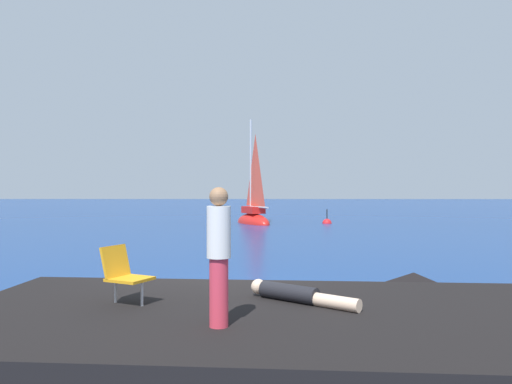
# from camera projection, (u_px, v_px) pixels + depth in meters

# --- Properties ---
(ground_plane) EXTENTS (160.00, 160.00, 0.00)m
(ground_plane) POSITION_uv_depth(u_px,v_px,m) (220.00, 300.00, 9.88)
(ground_plane) COLOR navy
(shore_ledge) EXTENTS (8.64, 4.86, 0.59)m
(shore_ledge) POSITION_uv_depth(u_px,v_px,m) (266.00, 333.00, 6.69)
(shore_ledge) COLOR black
(shore_ledge) RESTS_ON ground
(boulder_seaward) EXTENTS (1.07, 0.98, 0.51)m
(boulder_seaward) POSITION_uv_depth(u_px,v_px,m) (369.00, 316.00, 8.72)
(boulder_seaward) COLOR black
(boulder_seaward) RESTS_ON ground
(boulder_inland) EXTENTS (1.57, 1.74, 1.07)m
(boulder_inland) POSITION_uv_depth(u_px,v_px,m) (419.00, 308.00, 9.25)
(boulder_inland) COLOR black
(boulder_inland) RESTS_ON ground
(sailboat_near) EXTENTS (2.71, 3.78, 6.86)m
(sailboat_near) POSITION_uv_depth(u_px,v_px,m) (253.00, 217.00, 30.33)
(sailboat_near) COLOR red
(sailboat_near) RESTS_ON ground
(person_sunbather) EXTENTS (1.47, 1.19, 0.25)m
(person_sunbather) POSITION_uv_depth(u_px,v_px,m) (297.00, 294.00, 7.13)
(person_sunbather) COLOR black
(person_sunbather) RESTS_ON shore_ledge
(person_standing) EXTENTS (0.28, 0.28, 1.62)m
(person_standing) POSITION_uv_depth(u_px,v_px,m) (219.00, 252.00, 5.88)
(person_standing) COLOR #DB384C
(person_standing) RESTS_ON shore_ledge
(beach_chair) EXTENTS (0.75, 0.69, 0.80)m
(beach_chair) POSITION_uv_depth(u_px,v_px,m) (123.00, 272.00, 7.06)
(beach_chair) COLOR orange
(beach_chair) RESTS_ON shore_ledge
(marker_buoy) EXTENTS (0.56, 0.56, 1.13)m
(marker_buoy) POSITION_uv_depth(u_px,v_px,m) (327.00, 223.00, 30.50)
(marker_buoy) COLOR red
(marker_buoy) RESTS_ON ground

